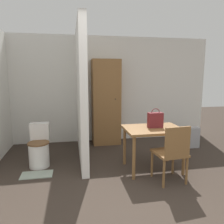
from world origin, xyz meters
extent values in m
cube|color=white|center=(0.00, 3.38, 1.25)|extent=(5.27, 0.12, 2.50)
cube|color=white|center=(-0.59, 2.31, 1.25)|extent=(0.12, 2.02, 2.50)
cube|color=brown|center=(0.55, 1.45, 0.71)|extent=(0.95, 0.71, 0.04)
cylinder|color=brown|center=(0.14, 1.15, 0.34)|extent=(0.05, 0.05, 0.69)
cylinder|color=brown|center=(0.97, 1.15, 0.34)|extent=(0.05, 0.05, 0.69)
cylinder|color=brown|center=(0.14, 1.74, 0.34)|extent=(0.05, 0.05, 0.69)
cylinder|color=brown|center=(0.97, 1.74, 0.34)|extent=(0.05, 0.05, 0.69)
cube|color=brown|center=(0.65, 1.03, 0.44)|extent=(0.47, 0.47, 0.04)
cube|color=brown|center=(0.67, 0.83, 0.67)|extent=(0.39, 0.07, 0.43)
cylinder|color=brown|center=(0.45, 1.20, 0.21)|extent=(0.04, 0.04, 0.42)
cylinder|color=brown|center=(0.82, 1.23, 0.21)|extent=(0.04, 0.04, 0.42)
cylinder|color=brown|center=(0.48, 0.82, 0.21)|extent=(0.04, 0.04, 0.42)
cylinder|color=brown|center=(0.86, 0.86, 0.21)|extent=(0.04, 0.04, 0.42)
cylinder|color=white|center=(-1.36, 1.92, 0.21)|extent=(0.35, 0.35, 0.42)
cylinder|color=brown|center=(-1.36, 1.92, 0.43)|extent=(0.37, 0.37, 0.02)
cube|color=white|center=(-1.36, 2.17, 0.58)|extent=(0.33, 0.18, 0.32)
cube|color=maroon|center=(0.59, 1.48, 0.85)|extent=(0.25, 0.12, 0.25)
torus|color=maroon|center=(0.59, 1.48, 0.98)|extent=(0.15, 0.01, 0.15)
cube|color=brown|center=(0.01, 3.07, 0.97)|extent=(0.63, 0.46, 1.95)
sphere|color=black|center=(0.19, 2.83, 1.07)|extent=(0.02, 0.02, 0.02)
cube|color=#99A899|center=(-1.36, 1.58, 0.01)|extent=(0.50, 0.28, 0.01)
cube|color=#9E9EA3|center=(1.82, 2.39, 0.23)|extent=(0.34, 0.17, 0.45)
camera|label=1|loc=(-0.78, -1.90, 1.60)|focal=35.00mm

